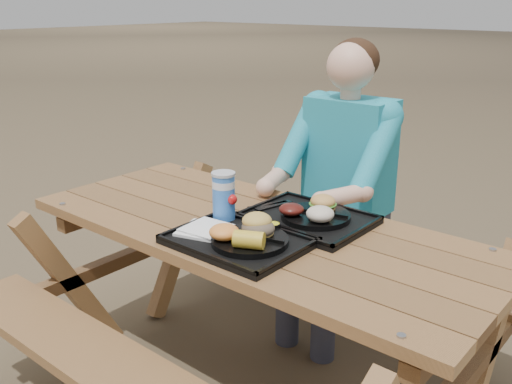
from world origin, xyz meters
The scene contains 17 objects.
picnic_table centered at (0.00, 0.00, 0.38)m, with size 1.80×1.49×0.75m, color #999999, non-canonical shape.
tray_near centered at (0.07, -0.17, 0.76)m, with size 0.45×0.35×0.02m, color black.
tray_far centered at (0.13, 0.14, 0.76)m, with size 0.45×0.35×0.02m, color black.
plate_near centered at (0.12, -0.18, 0.78)m, with size 0.26×0.26×0.02m, color black.
plate_far centered at (0.16, 0.15, 0.78)m, with size 0.26×0.26×0.02m, color black.
napkin_stack centered at (-0.07, -0.20, 0.78)m, with size 0.16×0.16×0.02m, color white.
soda_cup centered at (-0.10, -0.06, 0.85)m, with size 0.08×0.08×0.17m, color blue.
condiment_bbq centered at (0.06, -0.03, 0.79)m, with size 0.06×0.06×0.03m, color black.
condiment_mustard centered at (0.12, -0.04, 0.79)m, with size 0.05×0.05×0.03m, color yellow.
sandwich centered at (0.12, -0.13, 0.85)m, with size 0.11×0.11×0.11m, color gold, non-canonical shape.
mac_cheese centered at (0.06, -0.24, 0.82)m, with size 0.10×0.10×0.05m, color #FF9F43.
corn_cob centered at (0.17, -0.24, 0.82)m, with size 0.10×0.10×0.06m, color yellow, non-canonical shape.
cutlery_far centered at (-0.04, 0.16, 0.77)m, with size 0.03×0.17×0.01m, color black.
burger centered at (0.15, 0.21, 0.83)m, with size 0.10×0.10×0.09m, color #DC9D4D, non-canonical shape.
baked_beans centered at (0.10, 0.09, 0.81)m, with size 0.09×0.09×0.04m, color #4F140F.
potato_salad centered at (0.21, 0.10, 0.82)m, with size 0.10×0.10×0.06m, color beige.
diner centered at (-0.03, 0.69, 0.64)m, with size 0.48×0.84×1.28m, color #1BAEC0, non-canonical shape.
Camera 1 is at (1.26, -1.51, 1.54)m, focal length 40.00 mm.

